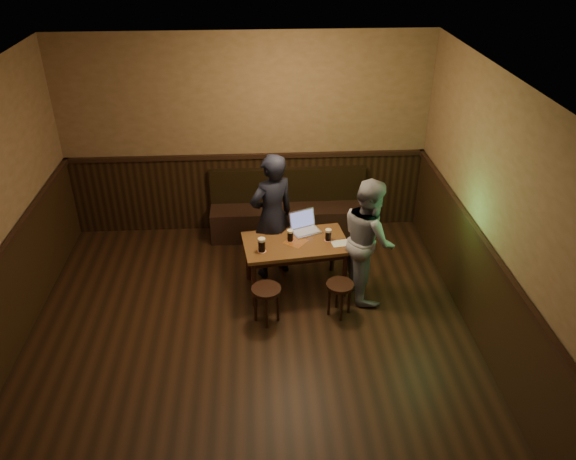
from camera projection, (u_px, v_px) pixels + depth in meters
The scene contains 12 objects.
room at pixel (246, 261), 5.36m from camera, with size 5.04×6.04×2.84m.
bench at pixel (289, 214), 8.01m from camera, with size 2.20×0.50×0.95m.
pub_table at pixel (295, 248), 6.73m from camera, with size 1.31×0.85×0.66m.
stool_left at pixel (266, 295), 6.28m from camera, with size 0.35×0.35×0.45m.
stool_right at pixel (340, 290), 6.40m from camera, with size 0.34×0.34×0.43m.
pint_left at pixel (262, 245), 6.47m from camera, with size 0.11×0.11×0.18m.
pint_mid at pixel (290, 235), 6.67m from camera, with size 0.10×0.10×0.15m.
pint_right at pixel (328, 235), 6.68m from camera, with size 0.10×0.10×0.15m.
laptop at pixel (304, 226), 6.90m from camera, with size 0.42×0.38×0.24m.
menu at pixel (341, 243), 6.66m from camera, with size 0.22×0.15×0.00m, color silver.
person_suit at pixel (272, 217), 6.89m from camera, with size 0.60×0.40×1.65m, color black.
person_grey at pixel (368, 239), 6.55m from camera, with size 0.74×0.58×1.52m, color gray.
Camera 1 is at (0.13, -4.27, 4.16)m, focal length 35.00 mm.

